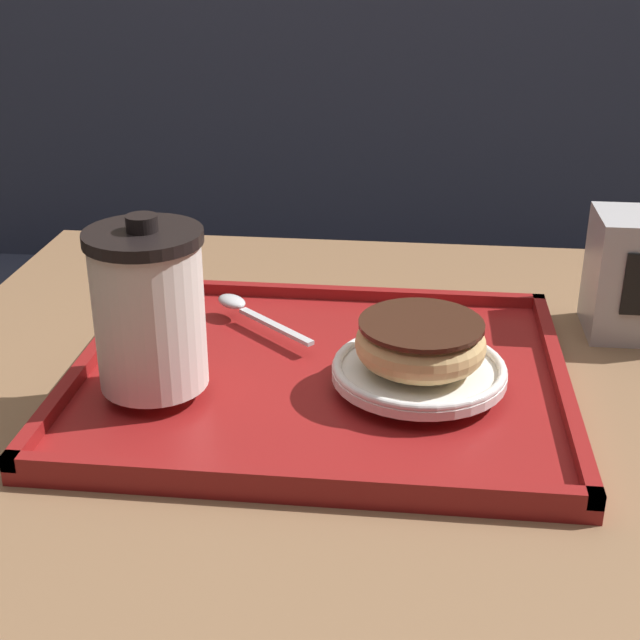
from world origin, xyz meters
The scene contains 7 objects.
booth_bench centered at (-0.16, 0.87, 0.32)m, with size 1.48×0.44×1.00m.
cafe_table centered at (0.00, 0.00, 0.53)m, with size 0.79×0.76×0.71m.
serving_tray centered at (-0.01, -0.01, 0.72)m, with size 0.43×0.36×0.02m.
coffee_cup_front centered at (-0.14, -0.06, 0.81)m, with size 0.09×0.09×0.15m.
plate_with_chocolate_donut centered at (0.08, -0.03, 0.75)m, with size 0.15×0.15×0.01m.
donut_chocolate_glazed centered at (0.08, -0.03, 0.77)m, with size 0.11×0.11×0.04m.
spoon centered at (-0.09, 0.09, 0.74)m, with size 0.11×0.10×0.01m.
Camera 1 is at (0.07, -0.70, 1.09)m, focal length 50.00 mm.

